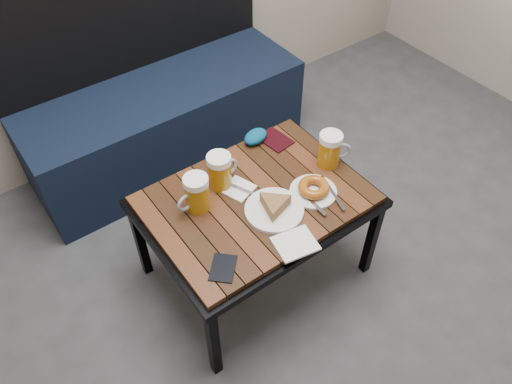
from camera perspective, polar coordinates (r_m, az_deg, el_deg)
bench at (r=2.62m, az=-10.60°, el=8.78°), size 1.40×0.50×0.95m
cafe_table at (r=1.91m, az=0.00°, el=-1.49°), size 0.84×0.62×0.47m
beer_mug_left at (r=1.80m, az=-6.82°, el=-0.15°), size 0.14×0.10×0.15m
beer_mug_centre at (r=1.87m, az=-4.11°, el=2.43°), size 0.14×0.10×0.15m
beer_mug_right at (r=1.98m, az=8.49°, el=4.84°), size 0.14×0.12×0.15m
plate_pie at (r=1.81m, az=2.11°, el=-1.72°), size 0.22×0.22×0.06m
plate_bagel at (r=1.89m, az=6.61°, el=0.31°), size 0.18×0.23×0.05m
napkin_left at (r=1.90m, az=-2.03°, el=0.38°), size 0.13×0.13×0.01m
napkin_right at (r=1.73m, az=4.52°, el=-5.91°), size 0.16×0.14×0.01m
passport_navy at (r=1.67m, az=-3.79°, el=-8.65°), size 0.13×0.14×0.01m
passport_burgundy at (r=2.11m, az=2.20°, el=5.99°), size 0.12×0.15×0.01m
knit_pouch at (r=2.09m, az=-0.05°, el=6.35°), size 0.13×0.10×0.05m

